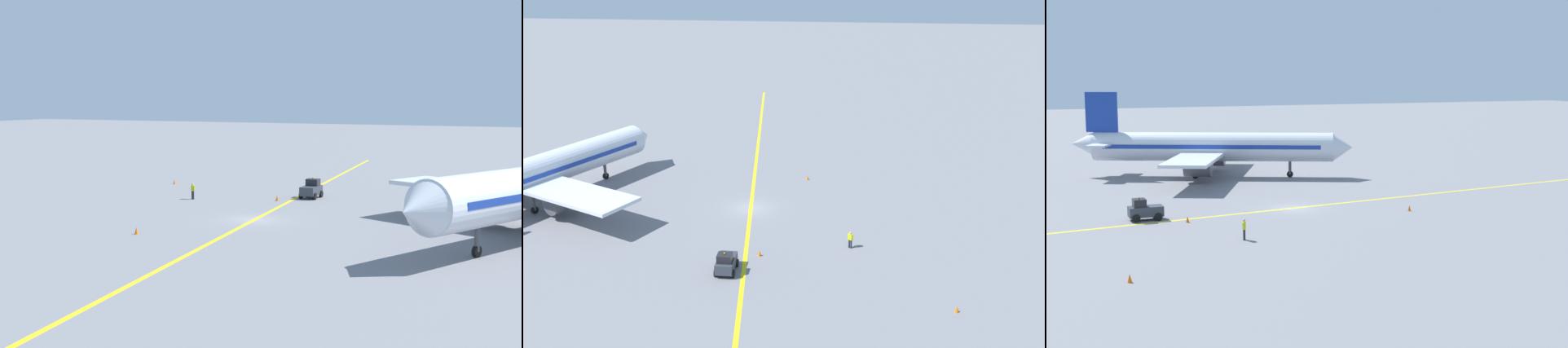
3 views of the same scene
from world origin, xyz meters
TOP-DOWN VIEW (x-y plane):
  - ground_plane at (0.00, 0.00)m, footprint 400.00×400.00m
  - apron_yellow_centreline at (0.00, 0.00)m, footprint 16.04×119.03m
  - airplane_at_gate at (-23.59, -2.26)m, footprint 27.66×33.60m
  - baggage_tug_dark at (0.37, -14.39)m, footprint 1.79×3.02m
  - ground_crew_worker at (11.03, -8.38)m, footprint 0.54×0.35m
  - traffic_cone_near_nose at (19.49, -18.49)m, footprint 0.32×0.32m
  - traffic_cone_mid_apron at (5.39, 9.71)m, footprint 0.32×0.32m
  - traffic_cone_by_wingtip at (2.78, -11.06)m, footprint 0.32×0.32m

SIDE VIEW (x-z plane):
  - ground_plane at x=0.00m, z-range 0.00..0.00m
  - apron_yellow_centreline at x=0.00m, z-range 0.00..0.01m
  - traffic_cone_near_nose at x=19.49m, z-range 0.00..0.55m
  - traffic_cone_mid_apron at x=5.39m, z-range 0.00..0.55m
  - traffic_cone_by_wingtip at x=2.78m, z-range 0.00..0.55m
  - baggage_tug_dark at x=0.37m, z-range -0.15..1.96m
  - ground_crew_worker at x=11.03m, z-range 0.07..1.75m
  - airplane_at_gate at x=-23.59m, z-range -1.59..9.01m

